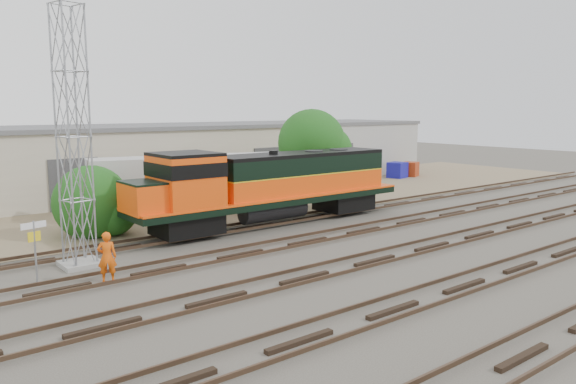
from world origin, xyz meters
TOP-DOWN VIEW (x-y plane):
  - ground at (0.00, 0.00)m, footprint 140.00×140.00m
  - dirt_strip at (0.00, 15.00)m, footprint 80.00×16.00m
  - tracks at (0.00, -3.00)m, footprint 80.00×20.40m
  - warehouse at (0.04, 22.98)m, footprint 58.40×10.40m
  - locomotive at (0.99, 6.00)m, footprint 17.29×3.03m
  - signal_tower at (-10.21, 4.42)m, footprint 1.59×1.59m
  - sign_post at (-12.28, 3.18)m, footprint 0.97×0.26m
  - worker at (-10.12, 1.55)m, footprint 0.85×0.73m
  - semi_trailer at (-0.59, 11.91)m, footprint 12.17×5.19m
  - dumpster_blue at (23.64, 15.93)m, footprint 1.88×1.81m
  - dumpster_red at (25.59, 15.96)m, footprint 1.93×1.87m
  - tree_mid at (-7.54, 9.67)m, footprint 4.14×3.94m
  - tree_east at (9.06, 11.19)m, footprint 5.12×4.87m

SIDE VIEW (x-z plane):
  - ground at x=0.00m, z-range 0.00..0.00m
  - dirt_strip at x=0.00m, z-range 0.00..0.02m
  - tracks at x=0.00m, z-range -0.06..0.22m
  - dumpster_red at x=25.59m, z-range 0.00..1.40m
  - dumpster_blue at x=23.64m, z-range 0.00..1.50m
  - worker at x=-10.12m, z-range 0.00..1.98m
  - tree_mid at x=-7.54m, z-range -0.33..3.61m
  - sign_post at x=-12.28m, z-range 0.48..2.89m
  - semi_trailer at x=-0.59m, z-range 0.47..4.15m
  - locomotive at x=0.99m, z-range 0.31..4.46m
  - warehouse at x=0.04m, z-range 0.00..5.30m
  - tree_east at x=9.06m, z-range 0.72..7.30m
  - signal_tower at x=-10.21m, z-range -0.15..10.61m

